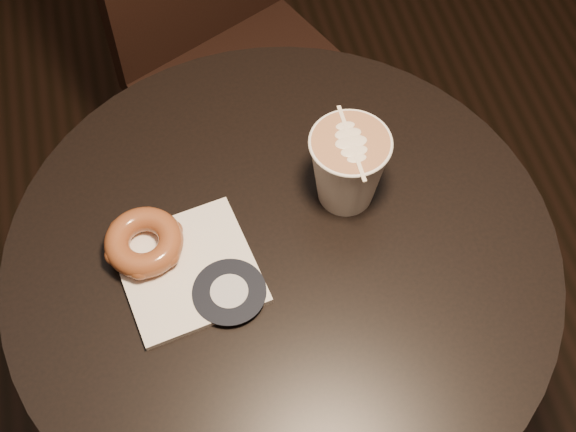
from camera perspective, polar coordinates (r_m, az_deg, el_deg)
The scene contains 5 objects.
cafe_table at distance 1.18m, azimuth -0.37°, elevation -7.35°, with size 0.70×0.70×0.75m.
chair at distance 1.55m, azimuth -4.57°, elevation 13.24°, with size 0.51×0.51×0.96m.
pastry_bag at distance 0.99m, azimuth -7.10°, elevation -3.82°, with size 0.16×0.16×0.01m, color white.
doughnut at distance 1.00m, azimuth -10.21°, elevation -1.84°, with size 0.10×0.10×0.03m, color brown.
latte_cup at distance 1.01m, azimuth 4.27°, elevation 3.36°, with size 0.10×0.10×0.11m, color white, non-canonical shape.
Camera 1 is at (-0.11, -0.48, 1.63)m, focal length 50.00 mm.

